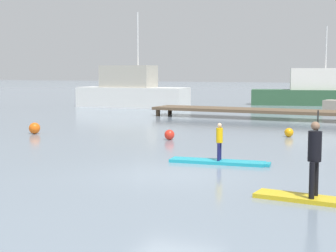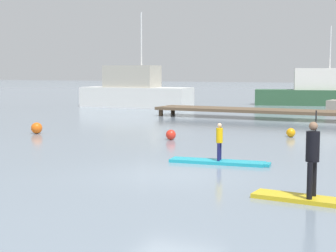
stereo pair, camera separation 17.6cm
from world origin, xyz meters
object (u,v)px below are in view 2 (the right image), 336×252
Objects in this scene: paddleboard_near at (219,162)px; mooring_buoy_mid at (171,135)px; paddler_child_solo at (220,139)px; mooring_buoy_far at (291,133)px; paddler_adult at (313,154)px; fishing_boat_green_midground at (135,91)px; paddleboard_far at (325,201)px; mooring_buoy_near at (37,128)px; fishing_boat_white_large at (310,92)px.

paddleboard_near is 7.45× the size of mooring_buoy_mid.
paddler_child_solo reaches higher than mooring_buoy_far.
paddler_adult is 0.21× the size of fishing_boat_green_midground.
paddleboard_far is at bearing -43.97° from paddler_child_solo.
paddler_adult is (3.55, -3.68, 1.02)m from paddleboard_near.
paddleboard_near is 8.04× the size of mooring_buoy_far.
mooring_buoy_mid reaches higher than paddleboard_far.
mooring_buoy_mid is at bearing 132.11° from paddler_adult.
paddler_adult is 11.08m from mooring_buoy_mid.
paddleboard_near is 11.06m from mooring_buoy_near.
paddler_adult is at bearing -47.89° from mooring_buoy_mid.
mooring_buoy_far is at bearing 106.55° from paddleboard_far.
mooring_buoy_near is at bearing -105.35° from fishing_boat_white_large.
paddleboard_far is at bearing -73.45° from mooring_buoy_far.
mooring_buoy_mid is (6.53, 0.76, -0.05)m from mooring_buoy_near.
fishing_boat_white_large is at bearing 88.34° from mooring_buoy_mid.
paddleboard_far is 11.86m from mooring_buoy_far.
paddler_child_solo is 0.36× the size of paddleboard_far.
fishing_boat_green_midground reaches higher than paddleboard_near.
fishing_boat_green_midground is 22.95× the size of mooring_buoy_far.
paddler_adult is at bearing -28.09° from mooring_buoy_near.
mooring_buoy_far is (4.33, 3.15, -0.02)m from mooring_buoy_mid.
paddleboard_far is 8.22× the size of mooring_buoy_far.
paddleboard_near is at bearing -82.71° from paddler_child_solo.
fishing_boat_green_midground is (-15.41, 21.76, 0.54)m from paddler_child_solo.
paddler_adult is at bearing 175.09° from paddleboard_far.
mooring_buoy_far is (10.86, 3.90, -0.06)m from mooring_buoy_near.
mooring_buoy_far is (0.47, 7.65, -0.56)m from paddler_child_solo.
paddleboard_far is 34.71m from fishing_boat_white_large.
mooring_buoy_far is at bearing -80.99° from fishing_boat_white_large.
paddler_adult is (3.55, -3.69, 0.31)m from paddler_child_solo.
paddleboard_near is 6.12× the size of mooring_buoy_near.
mooring_buoy_mid is (-0.75, -25.76, -0.93)m from fishing_boat_white_large.
mooring_buoy_mid is at bearing -144.01° from mooring_buoy_far.
fishing_boat_white_large reaches higher than paddler_adult.
fishing_boat_green_midground is 21.28× the size of mooring_buoy_mid.
paddler_child_solo is at bearing 133.88° from paddler_adult.
fishing_boat_green_midground is at bearing 105.56° from mooring_buoy_near.
fishing_boat_green_midground is 17.49× the size of mooring_buoy_near.
mooring_buoy_near is (-10.39, 3.76, 0.21)m from paddleboard_near.
paddler_child_solo is 5.13m from paddler_adult.
paddleboard_near is 2.71× the size of paddler_child_solo.
mooring_buoy_mid reaches higher than mooring_buoy_far.
paddleboard_far is 1.06m from paddler_adult.
mooring_buoy_near reaches higher than paddleboard_far.
mooring_buoy_mid is at bearing -91.66° from fishing_boat_white_large.
fishing_boat_green_midground is at bearing 138.37° from mooring_buoy_far.
mooring_buoy_near is at bearing -74.44° from fishing_boat_green_midground.
mooring_buoy_far is at bearing 105.17° from paddler_adult.
paddleboard_far is at bearing -78.42° from fishing_boat_white_large.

